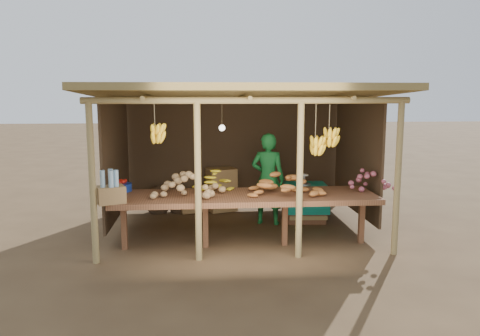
{
  "coord_description": "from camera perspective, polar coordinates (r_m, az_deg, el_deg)",
  "views": [
    {
      "loc": [
        -0.66,
        -7.75,
        2.28
      ],
      "look_at": [
        0.0,
        0.0,
        1.05
      ],
      "focal_mm": 35.0,
      "sensor_mm": 36.0,
      "label": 1
    }
  ],
  "objects": [
    {
      "name": "burlap_sacks",
      "position": [
        9.19,
        -8.64,
        -3.71
      ],
      "size": [
        0.89,
        0.47,
        0.63
      ],
      "color": "#43311F",
      "rests_on": "ground"
    },
    {
      "name": "counter",
      "position": [
        7.01,
        0.66,
        -3.73
      ],
      "size": [
        3.9,
        1.05,
        0.8
      ],
      "color": "brown",
      "rests_on": "ground"
    },
    {
      "name": "stall_structure",
      "position": [
        7.69,
        -0.05,
        6.23
      ],
      "size": [
        4.7,
        3.5,
        2.43
      ],
      "color": "#A18953",
      "rests_on": "ground"
    },
    {
      "name": "carton_stack",
      "position": [
        9.16,
        -3.48,
        -3.08
      ],
      "size": [
        1.2,
        0.56,
        0.84
      ],
      "color": "olive",
      "rests_on": "ground"
    },
    {
      "name": "potato_heap",
      "position": [
        6.91,
        -6.12,
        -1.87
      ],
      "size": [
        1.14,
        0.79,
        0.37
      ],
      "primitive_type": null,
      "rotation": [
        0.0,
        0.0,
        0.16
      ],
      "color": "tan",
      "rests_on": "counter"
    },
    {
      "name": "tomato_basin",
      "position": [
        7.44,
        -14.38,
        -2.2
      ],
      "size": [
        0.35,
        0.35,
        0.18
      ],
      "rotation": [
        0.0,
        0.0,
        -0.05
      ],
      "color": "navy",
      "rests_on": "counter"
    },
    {
      "name": "sweet_potato_heap",
      "position": [
        7.05,
        5.5,
        -1.69
      ],
      "size": [
        1.18,
        0.91,
        0.36
      ],
      "primitive_type": null,
      "rotation": [
        0.0,
        0.0,
        -0.31
      ],
      "color": "#AE682C",
      "rests_on": "counter"
    },
    {
      "name": "bottle_box",
      "position": [
        6.66,
        -15.51,
        -2.62
      ],
      "size": [
        0.45,
        0.41,
        0.47
      ],
      "color": "olive",
      "rests_on": "counter"
    },
    {
      "name": "vendor",
      "position": [
        8.23,
        3.41,
        -1.33
      ],
      "size": [
        0.68,
        0.55,
        1.62
      ],
      "primitive_type": "imported",
      "rotation": [
        0.0,
        0.0,
        2.83
      ],
      "color": "#176A2B",
      "rests_on": "ground"
    },
    {
      "name": "tarp_crate",
      "position": [
        8.57,
        7.96,
        -4.03
      ],
      "size": [
        0.78,
        0.68,
        0.88
      ],
      "color": "brown",
      "rests_on": "ground"
    },
    {
      "name": "ground",
      "position": [
        8.11,
        0.0,
        -7.35
      ],
      "size": [
        60.0,
        60.0,
        0.0
      ],
      "primitive_type": "plane",
      "color": "brown",
      "rests_on": "ground"
    },
    {
      "name": "banana_pile",
      "position": [
        7.3,
        -3.21,
        -1.35
      ],
      "size": [
        0.57,
        0.41,
        0.34
      ],
      "primitive_type": null,
      "rotation": [
        0.0,
        0.0,
        -0.2
      ],
      "color": "yellow",
      "rests_on": "counter"
    },
    {
      "name": "onion_heap",
      "position": [
        7.41,
        15.44,
        -1.46
      ],
      "size": [
        0.96,
        0.73,
        0.36
      ],
      "primitive_type": null,
      "rotation": [
        0.0,
        0.0,
        -0.29
      ],
      "color": "#B25769",
      "rests_on": "counter"
    }
  ]
}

